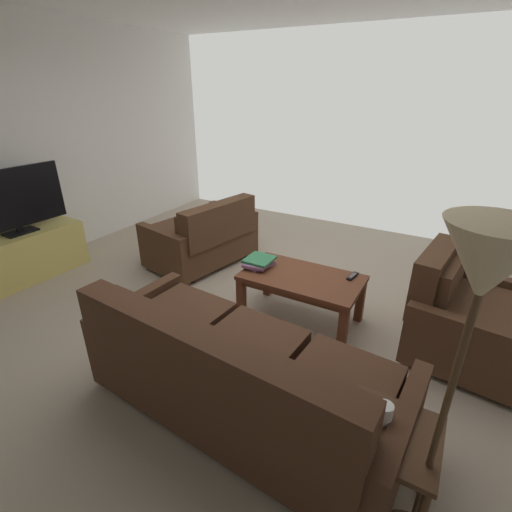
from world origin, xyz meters
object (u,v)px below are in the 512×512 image
(end_table, at_px, (388,447))
(tv_remote, at_px, (352,276))
(armchair_side, at_px, (466,316))
(book_stack, at_px, (259,262))
(sofa_main, at_px, (235,375))
(tv_stand, at_px, (27,255))
(flat_tv, at_px, (12,201))
(floor_lamp, at_px, (478,296))
(coffee_table, at_px, (302,283))
(coffee_mug, at_px, (384,413))
(loveseat_near, at_px, (204,236))

(end_table, bearing_deg, tv_remote, -67.95)
(end_table, height_order, armchair_side, armchair_side)
(book_stack, bearing_deg, armchair_side, -172.75)
(sofa_main, relative_size, end_table, 3.80)
(tv_stand, bearing_deg, flat_tv, 143.33)
(floor_lamp, xyz_separation_m, tv_remote, (0.81, -1.68, -0.91))
(coffee_table, distance_m, flat_tv, 3.14)
(sofa_main, height_order, coffee_mug, sofa_main)
(tv_stand, height_order, tv_remote, tv_stand)
(coffee_table, relative_size, flat_tv, 0.96)
(sofa_main, bearing_deg, floor_lamp, 168.62)
(loveseat_near, height_order, floor_lamp, floor_lamp)
(book_stack, xyz_separation_m, tv_remote, (-0.83, -0.21, -0.03))
(sofa_main, bearing_deg, coffee_mug, 174.44)
(end_table, distance_m, coffee_mug, 0.17)
(flat_tv, distance_m, armchair_side, 4.46)
(loveseat_near, xyz_separation_m, floor_lamp, (-2.71, 2.02, 1.03))
(coffee_mug, bearing_deg, flat_tv, -8.65)
(end_table, height_order, floor_lamp, floor_lamp)
(floor_lamp, xyz_separation_m, tv_stand, (4.22, -0.75, -1.11))
(sofa_main, bearing_deg, end_table, 172.34)
(flat_tv, xyz_separation_m, coffee_mug, (-4.00, 0.61, -0.30))
(armchair_side, relative_size, tv_remote, 6.37)
(loveseat_near, relative_size, flat_tv, 1.24)
(armchair_side, bearing_deg, sofa_main, 50.09)
(floor_lamp, bearing_deg, loveseat_near, -36.75)
(loveseat_near, height_order, coffee_mug, loveseat_near)
(sofa_main, bearing_deg, tv_stand, -9.54)
(coffee_table, distance_m, book_stack, 0.45)
(flat_tv, bearing_deg, tv_stand, -36.67)
(armchair_side, bearing_deg, coffee_mug, 77.91)
(coffee_mug, distance_m, tv_remote, 1.65)
(sofa_main, bearing_deg, tv_remote, -101.77)
(tv_stand, relative_size, book_stack, 3.73)
(loveseat_near, bearing_deg, coffee_mug, 142.83)
(tv_stand, bearing_deg, sofa_main, 170.46)
(loveseat_near, relative_size, tv_stand, 1.12)
(sofa_main, height_order, end_table, sofa_main)
(tv_stand, distance_m, tv_remote, 3.54)
(sofa_main, height_order, loveseat_near, sofa_main)
(tv_remote, bearing_deg, book_stack, 14.40)
(coffee_table, distance_m, armchair_side, 1.33)
(loveseat_near, xyz_separation_m, tv_stand, (1.51, 1.28, -0.08))
(floor_lamp, distance_m, tv_remote, 2.07)
(armchair_side, xyz_separation_m, coffee_mug, (0.33, 1.55, 0.25))
(coffee_table, distance_m, coffee_mug, 1.68)
(coffee_mug, height_order, book_stack, coffee_mug)
(sofa_main, relative_size, armchair_side, 2.01)
(coffee_table, bearing_deg, end_table, 126.91)
(coffee_table, xyz_separation_m, tv_remote, (-0.40, -0.20, 0.08))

